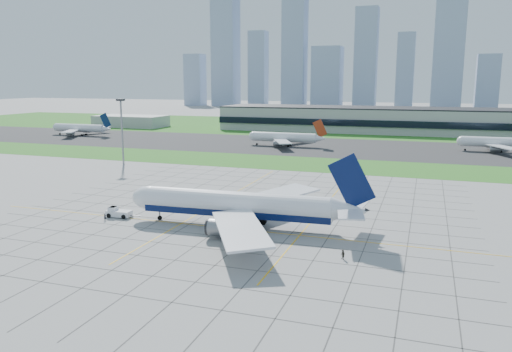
{
  "coord_description": "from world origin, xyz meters",
  "views": [
    {
      "loc": [
        42.25,
        -101.26,
        32.24
      ],
      "look_at": [
        -0.82,
        24.18,
        7.0
      ],
      "focal_mm": 35.0,
      "sensor_mm": 36.0,
      "label": 1
    }
  ],
  "objects_px": {
    "crew_far": "(343,255)",
    "distant_jet_0": "(80,128)",
    "distant_jet_2": "(497,142)",
    "airliner": "(238,206)",
    "crew_near": "(105,217)",
    "distant_jet_1": "(285,137)",
    "pushback_tug": "(118,212)",
    "light_mast": "(122,123)"
  },
  "relations": [
    {
      "from": "distant_jet_1",
      "to": "crew_near",
      "type": "bearing_deg",
      "value": -91.21
    },
    {
      "from": "distant_jet_2",
      "to": "crew_far",
      "type": "bearing_deg",
      "value": -104.96
    },
    {
      "from": "crew_far",
      "to": "distant_jet_0",
      "type": "relative_size",
      "value": 0.04
    },
    {
      "from": "airliner",
      "to": "distant_jet_2",
      "type": "distance_m",
      "value": 167.19
    },
    {
      "from": "airliner",
      "to": "pushback_tug",
      "type": "xyz_separation_m",
      "value": [
        -30.41,
        -1.93,
        -3.77
      ]
    },
    {
      "from": "light_mast",
      "to": "crew_near",
      "type": "xyz_separation_m",
      "value": [
        41.81,
        -70.59,
        -15.38
      ]
    },
    {
      "from": "pushback_tug",
      "to": "distant_jet_1",
      "type": "xyz_separation_m",
      "value": [
        2.05,
        142.18,
        3.4
      ]
    },
    {
      "from": "airliner",
      "to": "pushback_tug",
      "type": "relative_size",
      "value": 6.47
    },
    {
      "from": "distant_jet_0",
      "to": "distant_jet_2",
      "type": "distance_m",
      "value": 229.22
    },
    {
      "from": "distant_jet_0",
      "to": "distant_jet_1",
      "type": "xyz_separation_m",
      "value": [
        130.84,
        -8.75,
        -0.0
      ]
    },
    {
      "from": "crew_far",
      "to": "distant_jet_0",
      "type": "bearing_deg",
      "value": -179.69
    },
    {
      "from": "light_mast",
      "to": "pushback_tug",
      "type": "bearing_deg",
      "value": -57.35
    },
    {
      "from": "crew_near",
      "to": "distant_jet_0",
      "type": "xyz_separation_m",
      "value": [
        -127.75,
        154.66,
        3.68
      ]
    },
    {
      "from": "airliner",
      "to": "crew_near",
      "type": "bearing_deg",
      "value": -172.89
    },
    {
      "from": "light_mast",
      "to": "pushback_tug",
      "type": "relative_size",
      "value": 2.91
    },
    {
      "from": "distant_jet_0",
      "to": "distant_jet_2",
      "type": "xyz_separation_m",
      "value": [
        229.2,
        2.83,
        -0.0
      ]
    },
    {
      "from": "light_mast",
      "to": "distant_jet_0",
      "type": "relative_size",
      "value": 0.6
    },
    {
      "from": "distant_jet_2",
      "to": "crew_near",
      "type": "bearing_deg",
      "value": -122.79
    },
    {
      "from": "light_mast",
      "to": "distant_jet_2",
      "type": "height_order",
      "value": "light_mast"
    },
    {
      "from": "pushback_tug",
      "to": "distant_jet_1",
      "type": "distance_m",
      "value": 142.24
    },
    {
      "from": "pushback_tug",
      "to": "crew_near",
      "type": "height_order",
      "value": "pushback_tug"
    },
    {
      "from": "light_mast",
      "to": "crew_near",
      "type": "height_order",
      "value": "light_mast"
    },
    {
      "from": "airliner",
      "to": "distant_jet_0",
      "type": "relative_size",
      "value": 1.34
    },
    {
      "from": "light_mast",
      "to": "crew_far",
      "type": "distance_m",
      "value": 127.36
    },
    {
      "from": "light_mast",
      "to": "distant_jet_2",
      "type": "bearing_deg",
      "value": 31.24
    },
    {
      "from": "airliner",
      "to": "distant_jet_2",
      "type": "height_order",
      "value": "airliner"
    },
    {
      "from": "distant_jet_1",
      "to": "airliner",
      "type": "bearing_deg",
      "value": -78.57
    },
    {
      "from": "crew_near",
      "to": "distant_jet_2",
      "type": "xyz_separation_m",
      "value": [
        101.45,
        157.49,
        3.68
      ]
    },
    {
      "from": "light_mast",
      "to": "airliner",
      "type": "distance_m",
      "value": 98.54
    },
    {
      "from": "distant_jet_0",
      "to": "distant_jet_1",
      "type": "bearing_deg",
      "value": -3.83
    },
    {
      "from": "airliner",
      "to": "distant_jet_0",
      "type": "bearing_deg",
      "value": 133.8
    },
    {
      "from": "airliner",
      "to": "distant_jet_2",
      "type": "relative_size",
      "value": 1.34
    },
    {
      "from": "distant_jet_1",
      "to": "light_mast",
      "type": "bearing_deg",
      "value": -120.8
    },
    {
      "from": "pushback_tug",
      "to": "distant_jet_2",
      "type": "xyz_separation_m",
      "value": [
        100.42,
        153.76,
        3.4
      ]
    },
    {
      "from": "light_mast",
      "to": "distant_jet_0",
      "type": "xyz_separation_m",
      "value": [
        -85.94,
        84.07,
        -11.7
      ]
    },
    {
      "from": "airliner",
      "to": "pushback_tug",
      "type": "height_order",
      "value": "airliner"
    },
    {
      "from": "distant_jet_2",
      "to": "distant_jet_1",
      "type": "bearing_deg",
      "value": -173.29
    },
    {
      "from": "light_mast",
      "to": "crew_near",
      "type": "relative_size",
      "value": 15.94
    },
    {
      "from": "distant_jet_0",
      "to": "distant_jet_1",
      "type": "height_order",
      "value": "same"
    },
    {
      "from": "distant_jet_1",
      "to": "distant_jet_2",
      "type": "height_order",
      "value": "same"
    },
    {
      "from": "crew_near",
      "to": "distant_jet_2",
      "type": "bearing_deg",
      "value": -3.21
    },
    {
      "from": "crew_far",
      "to": "distant_jet_1",
      "type": "height_order",
      "value": "distant_jet_1"
    }
  ]
}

